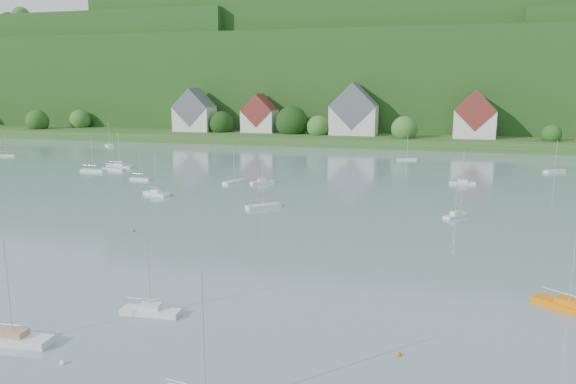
{
  "coord_description": "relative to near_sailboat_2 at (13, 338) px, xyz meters",
  "views": [
    {
      "loc": [
        34.07,
        -6.11,
        20.42
      ],
      "look_at": [
        11.95,
        75.0,
        4.0
      ],
      "focal_mm": 34.56,
      "sensor_mm": 36.0,
      "label": 1
    }
  ],
  "objects": [
    {
      "name": "village_building_3",
      "position": [
        43.06,
        158.07,
        8.98
      ],
      "size": [
        13.0,
        10.4,
        15.5
      ],
      "color": "silver",
      "rests_on": "far_shore_strip"
    },
    {
      "name": "near_sailboat_3",
      "position": [
        7.86,
        7.9,
        -0.04
      ],
      "size": [
        5.49,
        1.87,
        7.29
      ],
      "rotation": [
        0.0,
        0.0,
        0.07
      ],
      "color": "silver",
      "rests_on": "ground"
    },
    {
      "name": "forested_ridge",
      "position": [
        -1.54,
        240.64,
        22.43
      ],
      "size": [
        620.0,
        181.22,
        69.89
      ],
      "color": "#1C3F14",
      "rests_on": "ground"
    },
    {
      "name": "mooring_buoy_1",
      "position": [
        6.02,
        -1.92,
        -0.45
      ],
      "size": [
        0.42,
        0.42,
        0.42
      ],
      "primitive_type": "sphere",
      "color": "white",
      "rests_on": "ground"
    },
    {
      "name": "village_building_0",
      "position": [
        -56.94,
        159.07,
        9.06
      ],
      "size": [
        14.0,
        10.4,
        16.0
      ],
      "color": "silver",
      "rests_on": "far_shore_strip"
    },
    {
      "name": "village_building_1",
      "position": [
        -31.94,
        161.07,
        8.3
      ],
      "size": [
        12.0,
        9.36,
        14.0
      ],
      "color": "silver",
      "rests_on": "far_shore_strip"
    },
    {
      "name": "mooring_buoy_2",
      "position": [
        29.99,
        5.99,
        -0.45
      ],
      "size": [
        0.4,
        0.4,
        0.4
      ],
      "primitive_type": "sphere",
      "color": "#CF6900",
      "rests_on": "ground"
    },
    {
      "name": "mooring_buoy_3",
      "position": [
        -8.77,
        33.06,
        -0.45
      ],
      "size": [
        0.44,
        0.44,
        0.44
      ],
      "primitive_type": "sphere",
      "color": "#CF6900",
      "rests_on": "ground"
    },
    {
      "name": "village_building_2",
      "position": [
        3.06,
        160.07,
        9.82
      ],
      "size": [
        16.0,
        11.44,
        18.0
      ],
      "color": "silver",
      "rests_on": "far_shore_strip"
    },
    {
      "name": "near_sailboat_5",
      "position": [
        44.39,
        18.72,
        0.0
      ],
      "size": [
        6.18,
        5.29,
        8.63
      ],
      "rotation": [
        0.0,
        0.0,
        -0.65
      ],
      "color": "orange",
      "rests_on": "ground"
    },
    {
      "name": "far_shore_strip",
      "position": [
        -1.94,
        172.07,
        1.05
      ],
      "size": [
        600.0,
        60.0,
        3.0
      ],
      "primitive_type": "cube",
      "color": "#30511E",
      "rests_on": "ground"
    },
    {
      "name": "far_sailboat_cluster",
      "position": [
        9.23,
        87.91,
        -0.08
      ],
      "size": [
        191.0,
        80.36,
        8.71
      ],
      "color": "silver",
      "rests_on": "ground"
    },
    {
      "name": "near_sailboat_2",
      "position": [
        0.0,
        0.0,
        0.0
      ],
      "size": [
        6.48,
        2.18,
        8.62
      ],
      "rotation": [
        0.0,
        0.0,
        0.06
      ],
      "color": "silver",
      "rests_on": "ground"
    }
  ]
}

